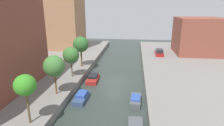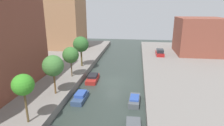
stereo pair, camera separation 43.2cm
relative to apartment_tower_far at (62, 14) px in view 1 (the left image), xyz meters
The scene contains 13 objects.
ground_plane 27.89m from the apartment_tower_far, 52.04° to the right, with size 84.00×84.00×0.00m, color #2D3833.
quay_left 22.65m from the apartment_tower_far, 87.21° to the right, with size 20.00×64.00×1.00m, color gray.
quay_right 38.38m from the apartment_tower_far, 33.49° to the right, with size 20.00×64.00×1.00m, color gray.
apartment_tower_far is the anchor object (origin of this frame).
low_block_right 34.43m from the apartment_tower_far, ahead, with size 10.00×10.17×8.40m, color brown.
street_tree_0 35.92m from the apartment_tower_far, 74.62° to the right, with size 2.03×2.03×4.97m.
street_tree_1 29.91m from the apartment_tower_far, 71.31° to the right, with size 2.67×2.67×5.12m.
street_tree_2 24.16m from the apartment_tower_far, 66.37° to the right, with size 2.57×2.57×4.85m.
street_tree_3 19.16m from the apartment_tower_far, 59.39° to the right, with size 2.88×2.88×5.62m.
parked_car 26.94m from the apartment_tower_far, 12.65° to the right, with size 1.75×4.05×1.46m.
moored_boat_left_2 31.63m from the apartment_tower_far, 65.32° to the right, with size 1.52×3.57×1.01m.
moored_boat_left_3 25.99m from the apartment_tower_far, 58.51° to the right, with size 1.77×4.04×1.01m.
moored_boat_right_2 34.97m from the apartment_tower_far, 54.22° to the right, with size 1.47×3.39×0.91m.
Camera 1 is at (3.30, -28.64, 11.87)m, focal length 30.27 mm.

